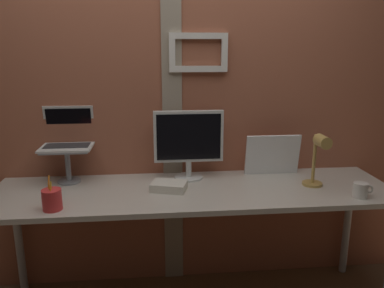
# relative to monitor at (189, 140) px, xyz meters

# --- Properties ---
(brick_wall_back) EXTENTS (3.45, 0.16, 2.61)m
(brick_wall_back) POSITION_rel_monitor_xyz_m (-0.13, 0.18, 0.27)
(brick_wall_back) COLOR #9E563D
(brick_wall_back) RESTS_ON ground_plane
(desk) EXTENTS (2.37, 0.64, 0.78)m
(desk) POSITION_rel_monitor_xyz_m (0.01, -0.20, -0.32)
(desk) COLOR beige
(desk) RESTS_ON ground_plane
(monitor) EXTENTS (0.43, 0.18, 0.44)m
(monitor) POSITION_rel_monitor_xyz_m (0.00, 0.00, 0.00)
(monitor) COLOR silver
(monitor) RESTS_ON desk
(laptop_stand) EXTENTS (0.28, 0.22, 0.22)m
(laptop_stand) POSITION_rel_monitor_xyz_m (-0.75, 0.00, -0.11)
(laptop_stand) COLOR gray
(laptop_stand) RESTS_ON desk
(laptop) EXTENTS (0.31, 0.26, 0.24)m
(laptop) POSITION_rel_monitor_xyz_m (-0.75, 0.07, 0.03)
(laptop) COLOR silver
(laptop) RESTS_ON laptop_stand
(whiteboard_panel) EXTENTS (0.36, 0.06, 0.27)m
(whiteboard_panel) POSITION_rel_monitor_xyz_m (0.55, 0.02, -0.12)
(whiteboard_panel) COLOR white
(whiteboard_panel) RESTS_ON desk
(desk_lamp) EXTENTS (0.12, 0.20, 0.33)m
(desk_lamp) POSITION_rel_monitor_xyz_m (0.74, -0.25, -0.05)
(desk_lamp) COLOR tan
(desk_lamp) RESTS_ON desk
(pen_cup) EXTENTS (0.10, 0.10, 0.18)m
(pen_cup) POSITION_rel_monitor_xyz_m (-0.74, -0.42, -0.20)
(pen_cup) COLOR red
(pen_cup) RESTS_ON desk
(coffee_mug) EXTENTS (0.12, 0.08, 0.08)m
(coffee_mug) POSITION_rel_monitor_xyz_m (0.92, -0.42, -0.21)
(coffee_mug) COLOR silver
(coffee_mug) RESTS_ON desk
(paper_clutter_stack) EXTENTS (0.23, 0.19, 0.05)m
(paper_clutter_stack) POSITION_rel_monitor_xyz_m (-0.13, -0.20, -0.23)
(paper_clutter_stack) COLOR silver
(paper_clutter_stack) RESTS_ON desk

